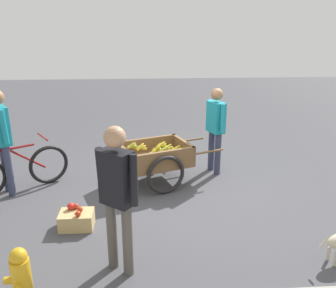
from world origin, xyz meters
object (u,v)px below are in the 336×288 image
(vendor_person, at_px, (216,124))
(plastic_bucket, at_px, (149,146))
(mixed_fruit_crate, at_px, (77,219))
(fire_hydrant, at_px, (22,280))
(bystander_person, at_px, (117,188))
(fruit_cart, at_px, (156,159))
(bicycle, at_px, (18,170))
(cyclist_person, at_px, (2,133))

(vendor_person, bearing_deg, plastic_bucket, -43.69)
(vendor_person, bearing_deg, mixed_fruit_crate, 38.83)
(vendor_person, relative_size, mixed_fruit_crate, 3.48)
(fire_hydrant, relative_size, bystander_person, 0.41)
(plastic_bucket, distance_m, bystander_person, 3.87)
(fruit_cart, bearing_deg, vendor_person, -159.23)
(vendor_person, height_order, mixed_fruit_crate, vendor_person)
(bicycle, bearing_deg, vendor_person, -170.27)
(plastic_bucket, bearing_deg, fire_hydrant, 73.81)
(fruit_cart, relative_size, vendor_person, 1.18)
(cyclist_person, relative_size, bystander_person, 1.01)
(cyclist_person, height_order, plastic_bucket, cyclist_person)
(cyclist_person, bearing_deg, fruit_cart, -174.14)
(fruit_cart, distance_m, cyclist_person, 2.41)
(fruit_cart, height_order, vendor_person, vendor_person)
(cyclist_person, relative_size, plastic_bucket, 5.63)
(fire_hydrant, bearing_deg, fruit_cart, -115.74)
(vendor_person, xyz_separation_m, cyclist_person, (3.40, 0.64, 0.09))
(mixed_fruit_crate, relative_size, bystander_person, 0.27)
(vendor_person, xyz_separation_m, bystander_person, (1.52, 2.65, 0.08))
(cyclist_person, bearing_deg, mixed_fruit_crate, 138.47)
(fruit_cart, xyz_separation_m, bystander_person, (0.46, 2.24, 0.55))
(bicycle, distance_m, fire_hydrant, 2.75)
(fire_hydrant, bearing_deg, mixed_fruit_crate, -99.47)
(mixed_fruit_crate, distance_m, bystander_person, 1.41)
(bicycle, height_order, fire_hydrant, bicycle)
(vendor_person, height_order, fire_hydrant, vendor_person)
(fruit_cart, distance_m, fire_hydrant, 3.07)
(bicycle, relative_size, cyclist_person, 0.86)
(fruit_cart, bearing_deg, fire_hydrant, 64.26)
(fruit_cart, xyz_separation_m, plastic_bucket, (0.09, -1.51, -0.31))
(fruit_cart, relative_size, plastic_bucket, 6.13)
(bicycle, height_order, cyclist_person, cyclist_person)
(bicycle, bearing_deg, cyclist_person, 33.03)
(mixed_fruit_crate, xyz_separation_m, bystander_person, (-0.64, 0.91, 0.87))
(fruit_cart, bearing_deg, bicycle, 4.05)
(vendor_person, distance_m, cyclist_person, 3.46)
(cyclist_person, distance_m, mixed_fruit_crate, 1.87)
(fire_hydrant, distance_m, plastic_bucket, 4.46)
(vendor_person, bearing_deg, cyclist_person, 10.72)
(cyclist_person, distance_m, fire_hydrant, 2.80)
(vendor_person, bearing_deg, fire_hydrant, 52.88)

